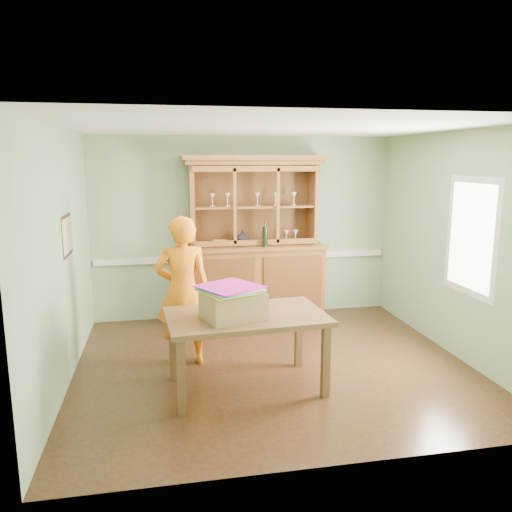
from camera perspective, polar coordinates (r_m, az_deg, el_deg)
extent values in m
plane|color=#472B17|center=(5.97, 1.94, -12.33)|extent=(4.50, 4.50, 0.00)
plane|color=white|center=(5.49, 2.12, 14.51)|extent=(4.50, 4.50, 0.00)
plane|color=#87A57B|center=(7.52, -1.36, 3.24)|extent=(4.50, 0.00, 4.50)
plane|color=#87A57B|center=(5.54, -21.32, -0.30)|extent=(0.00, 4.00, 4.00)
plane|color=#87A57B|center=(6.45, 21.90, 1.16)|extent=(0.00, 4.00, 4.00)
plane|color=#87A57B|center=(3.70, 8.92, -5.00)|extent=(4.50, 0.00, 4.50)
cube|color=silver|center=(7.56, -1.31, -0.17)|extent=(4.41, 0.05, 0.08)
cube|color=#312113|center=(5.79, -20.74, 2.21)|extent=(0.03, 0.60, 0.46)
cube|color=beige|center=(5.79, -20.68, 2.22)|extent=(0.01, 0.52, 0.38)
cube|color=silver|center=(6.17, 23.33, 2.06)|extent=(0.03, 0.96, 1.36)
cube|color=white|center=(6.17, 23.29, 2.06)|extent=(0.01, 0.80, 1.20)
cube|color=brown|center=(7.39, -0.12, -3.22)|extent=(1.97, 0.60, 1.10)
cube|color=brown|center=(7.27, -0.11, 1.12)|extent=(2.04, 0.67, 0.04)
cube|color=#562C14|center=(7.48, -0.53, 6.01)|extent=(1.86, 0.04, 1.15)
cube|color=brown|center=(7.18, -7.36, 5.71)|extent=(0.07, 0.42, 1.15)
cube|color=brown|center=(7.51, 6.53, 5.96)|extent=(0.07, 0.42, 1.15)
cube|color=brown|center=(7.26, -0.26, 10.67)|extent=(1.97, 0.48, 0.07)
cube|color=brown|center=(7.24, -0.24, 11.18)|extent=(2.06, 0.53, 0.07)
cube|color=brown|center=(7.29, -0.26, 5.67)|extent=(1.73, 0.36, 0.03)
imported|color=#B2B2B7|center=(7.32, -1.52, 2.19)|extent=(0.20, 0.20, 0.21)
imported|color=gold|center=(7.28, -4.07, 1.52)|extent=(0.24, 0.24, 0.06)
cylinder|color=black|center=(7.08, 1.04, 2.47)|extent=(0.08, 0.08, 0.35)
cube|color=brown|center=(5.14, -1.14, -6.95)|extent=(1.68, 1.08, 0.05)
cube|color=brown|center=(4.81, -8.54, -13.55)|extent=(0.08, 0.08, 0.75)
cube|color=brown|center=(5.54, -9.50, -10.20)|extent=(0.08, 0.08, 0.75)
cube|color=brown|center=(5.14, 7.95, -11.83)|extent=(0.08, 0.08, 0.75)
cube|color=brown|center=(5.83, 4.89, -8.97)|extent=(0.08, 0.08, 0.75)
cube|color=#9C7450|center=(4.98, -2.62, -5.66)|extent=(0.67, 0.59, 0.26)
cube|color=#C7491E|center=(4.97, -3.04, -4.05)|extent=(0.69, 0.69, 0.01)
cube|color=yellow|center=(4.97, -3.04, -3.95)|extent=(0.69, 0.69, 0.01)
cube|color=green|center=(4.97, -3.05, -3.85)|extent=(0.69, 0.69, 0.01)
cube|color=#2BB4CC|center=(4.97, -3.05, -3.75)|extent=(0.69, 0.69, 0.01)
cube|color=#DA67B7|center=(4.96, -3.05, -3.65)|extent=(0.69, 0.69, 0.01)
cube|color=#C91E5A|center=(4.96, -3.05, -3.55)|extent=(0.69, 0.69, 0.01)
cube|color=#C71E9B|center=(4.96, -3.05, -3.45)|extent=(0.69, 0.69, 0.01)
imported|color=orange|center=(5.81, -8.37, -3.99)|extent=(0.64, 0.43, 1.75)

